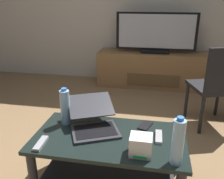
# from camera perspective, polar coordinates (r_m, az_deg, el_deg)

# --- Properties ---
(coffee_table) EXTENTS (1.04, 0.56, 0.44)m
(coffee_table) POSITION_cam_1_polar(r_m,az_deg,el_deg) (1.78, -0.61, -14.75)
(coffee_table) COLOR black
(coffee_table) RESTS_ON ground
(media_cabinet) EXTENTS (1.73, 0.44, 0.54)m
(media_cabinet) POSITION_cam_1_polar(r_m,az_deg,el_deg) (3.87, 9.74, 4.63)
(media_cabinet) COLOR olive
(media_cabinet) RESTS_ON ground
(television) EXTENTS (1.18, 0.20, 0.59)m
(television) POSITION_cam_1_polar(r_m,az_deg,el_deg) (3.73, 10.26, 12.69)
(television) COLOR black
(television) RESTS_ON media_cabinet
(dining_chair) EXTENTS (0.55, 0.55, 0.90)m
(dining_chair) POSITION_cam_1_polar(r_m,az_deg,el_deg) (2.72, 23.58, 1.23)
(dining_chair) COLOR black
(dining_chair) RESTS_ON ground
(laptop) EXTENTS (0.47, 0.51, 0.19)m
(laptop) POSITION_cam_1_polar(r_m,az_deg,el_deg) (1.77, -4.39, -7.21)
(laptop) COLOR #333338
(laptop) RESTS_ON coffee_table
(router_box) EXTENTS (0.13, 0.12, 0.12)m
(router_box) POSITION_cam_1_polar(r_m,az_deg,el_deg) (1.51, 6.75, -12.82)
(router_box) COLOR white
(router_box) RESTS_ON coffee_table
(water_bottle_near) EXTENTS (0.07, 0.07, 0.28)m
(water_bottle_near) POSITION_cam_1_polar(r_m,az_deg,el_deg) (1.83, -10.89, -4.04)
(water_bottle_near) COLOR #99C6E5
(water_bottle_near) RESTS_ON coffee_table
(water_bottle_far) EXTENTS (0.07, 0.07, 0.30)m
(water_bottle_far) POSITION_cam_1_polar(r_m,az_deg,el_deg) (1.43, 15.17, -11.75)
(water_bottle_far) COLOR #99C6E5
(water_bottle_far) RESTS_ON coffee_table
(cell_phone) EXTENTS (0.11, 0.16, 0.01)m
(cell_phone) POSITION_cam_1_polar(r_m,az_deg,el_deg) (1.84, 7.83, -8.34)
(cell_phone) COLOR black
(cell_phone) RESTS_ON coffee_table
(tv_remote) EXTENTS (0.05, 0.16, 0.02)m
(tv_remote) POSITION_cam_1_polar(r_m,az_deg,el_deg) (1.70, 10.87, -10.88)
(tv_remote) COLOR #99999E
(tv_remote) RESTS_ON coffee_table
(soundbar_remote) EXTENTS (0.05, 0.16, 0.02)m
(soundbar_remote) POSITION_cam_1_polar(r_m,az_deg,el_deg) (1.68, -16.32, -12.01)
(soundbar_remote) COLOR #99999E
(soundbar_remote) RESTS_ON coffee_table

